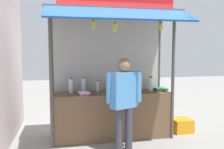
# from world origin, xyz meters

# --- Properties ---
(ground_plane) EXTENTS (20.00, 20.00, 0.00)m
(ground_plane) POSITION_xyz_m (0.00, 0.00, 0.00)
(ground_plane) COLOR gray
(stall_counter) EXTENTS (2.24, 0.57, 0.89)m
(stall_counter) POSITION_xyz_m (0.00, 0.00, 0.44)
(stall_counter) COLOR brown
(stall_counter) RESTS_ON ground
(stall_structure) EXTENTS (2.44, 1.42, 2.78)m
(stall_structure) POSITION_xyz_m (0.00, 0.10, 1.66)
(stall_structure) COLOR #4C4742
(stall_structure) RESTS_ON ground
(water_bottle_mid_left) EXTENTS (0.06, 0.06, 0.23)m
(water_bottle_mid_left) POSITION_xyz_m (-0.25, 0.17, 1.00)
(water_bottle_mid_left) COLOR silver
(water_bottle_mid_left) RESTS_ON stall_counter
(water_bottle_left) EXTENTS (0.08, 0.08, 0.30)m
(water_bottle_left) POSITION_xyz_m (-0.53, 0.20, 1.03)
(water_bottle_left) COLOR silver
(water_bottle_left) RESTS_ON stall_counter
(water_bottle_front_right) EXTENTS (0.09, 0.09, 0.30)m
(water_bottle_front_right) POSITION_xyz_m (0.80, 0.01, 1.03)
(water_bottle_front_right) COLOR silver
(water_bottle_front_right) RESTS_ON stall_counter
(water_bottle_center) EXTENTS (0.08, 0.08, 0.30)m
(water_bottle_center) POSITION_xyz_m (-0.77, 0.14, 1.03)
(water_bottle_center) COLOR silver
(water_bottle_center) RESTS_ON stall_counter
(magazine_stack_right) EXTENTS (0.21, 0.32, 0.07)m
(magazine_stack_right) POSITION_xyz_m (0.29, -0.07, 0.92)
(magazine_stack_right) COLOR yellow
(magazine_stack_right) RESTS_ON stall_counter
(magazine_stack_back_right) EXTENTS (0.23, 0.27, 0.06)m
(magazine_stack_back_right) POSITION_xyz_m (-0.55, -0.18, 0.92)
(magazine_stack_back_right) COLOR red
(magazine_stack_back_right) RESTS_ON stall_counter
(magazine_stack_mid_right) EXTENTS (0.26, 0.25, 0.06)m
(magazine_stack_mid_right) POSITION_xyz_m (1.00, -0.00, 0.92)
(magazine_stack_mid_right) COLOR black
(magazine_stack_mid_right) RESTS_ON stall_counter
(banana_bunch_inner_right) EXTENTS (0.10, 0.10, 0.28)m
(banana_bunch_inner_right) POSITION_xyz_m (-0.03, -0.39, 2.09)
(banana_bunch_inner_right) COLOR #332D23
(banana_bunch_rightmost) EXTENTS (0.11, 0.10, 0.25)m
(banana_bunch_rightmost) POSITION_xyz_m (-0.40, -0.38, 2.12)
(banana_bunch_rightmost) COLOR #332D23
(banana_bunch_inner_left) EXTENTS (0.09, 0.09, 0.25)m
(banana_bunch_inner_left) POSITION_xyz_m (0.82, -0.39, 2.12)
(banana_bunch_inner_left) COLOR #332D23
(vendor_person) EXTENTS (0.59, 0.34, 1.57)m
(vendor_person) POSITION_xyz_m (0.06, -0.69, 0.94)
(vendor_person) COLOR #383842
(vendor_person) RESTS_ON ground
(plastic_crate) EXTENTS (0.40, 0.40, 0.27)m
(plastic_crate) POSITION_xyz_m (1.49, 0.03, 0.14)
(plastic_crate) COLOR orange
(plastic_crate) RESTS_ON ground
(neighbour_wall) EXTENTS (0.20, 2.40, 3.22)m
(neighbour_wall) POSITION_xyz_m (-1.96, 0.30, 1.61)
(neighbour_wall) COLOR beige
(neighbour_wall) RESTS_ON ground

